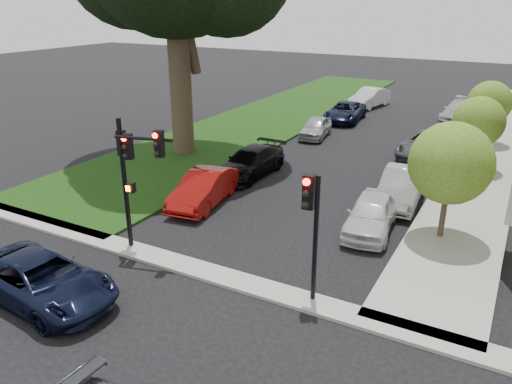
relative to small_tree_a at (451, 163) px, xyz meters
The scene contains 19 objects.
ground 11.02m from the small_tree_a, 125.84° to the right, with size 140.00×140.00×0.00m, color black.
grass_strip 21.86m from the small_tree_a, 134.59° to the left, with size 8.00×44.00×0.12m, color black.
sidewalk_right 15.72m from the small_tree_a, 87.96° to the left, with size 3.50×44.00×0.12m, color #A4A299.
sidewalk_cross 9.53m from the small_tree_a, 133.28° to the right, with size 60.00×1.00×0.12m, color #A4A299.
small_tree_a is the anchor object (origin of this frame).
small_tree_b 9.31m from the small_tree_a, 90.00° to the left, with size 2.68×2.68×4.01m.
small_tree_c 15.16m from the small_tree_a, 90.00° to the left, with size 2.67×2.67×4.01m.
traffic_signal_main 11.53m from the small_tree_a, 146.54° to the right, with size 2.41×0.73×4.93m.
traffic_signal_secondary 6.99m from the small_tree_a, 113.74° to the right, with size 0.53×0.43×4.13m.
car_cross_near 14.54m from the small_tree_a, 133.98° to the right, with size 2.39×5.18×1.44m, color black.
car_parked_0 3.54m from the small_tree_a, 165.83° to the right, with size 1.74×4.33×1.48m, color silver.
car_parked_1 4.31m from the small_tree_a, 127.96° to the left, with size 1.66×4.75×1.57m, color #999BA0.
car_parked_2 11.28m from the small_tree_a, 103.87° to the left, with size 2.41×5.22×1.45m, color #3F4247.
car_parked_4 21.23m from the small_tree_a, 96.17° to the left, with size 2.19×5.38×1.56m, color #999BA0.
car_parked_5 10.38m from the small_tree_a, behind, with size 1.60×4.58×1.51m, color maroon.
car_parked_6 10.74m from the small_tree_a, 164.13° to the left, with size 2.02×4.98×1.44m, color black.
car_parked_7 15.57m from the small_tree_a, 130.70° to the left, with size 1.57×3.90×1.33m, color #999BA0.
car_parked_8 19.89m from the small_tree_a, 120.08° to the left, with size 2.33×5.06×1.41m, color black.
car_parked_9 25.14m from the small_tree_a, 113.07° to the left, with size 1.67×4.78×1.58m, color silver.
Camera 1 is at (8.31, -10.14, 8.77)m, focal length 35.00 mm.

